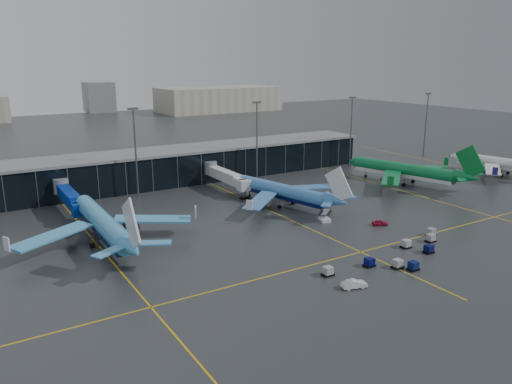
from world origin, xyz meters
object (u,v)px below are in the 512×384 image
service_van_red (380,223)px  airliner_arkefly (102,211)px  mobile_airstair (325,218)px  airliner_klm_near (281,182)px  baggage_carts (402,253)px  airliner_aer_lingus (404,162)px  airliner_ba (501,157)px  service_van_white (354,284)px

service_van_red → airliner_arkefly: bearing=94.7°
service_van_red → mobile_airstair: bearing=70.5°
airliner_klm_near → baggage_carts: size_ratio=1.15×
airliner_arkefly → airliner_aer_lingus: size_ratio=1.01×
baggage_carts → airliner_ba: bearing=22.1°
airliner_arkefly → mobile_airstair: 52.17m
airliner_ba → service_van_white: size_ratio=8.90×
airliner_arkefly → baggage_carts: size_ratio=1.28×
baggage_carts → service_van_white: size_ratio=7.78×
baggage_carts → service_van_red: baggage_carts is taller
baggage_carts → service_van_white: bearing=-162.4°
airliner_arkefly → airliner_ba: bearing=-2.1°
mobile_airstair → airliner_ba: bearing=26.1°
baggage_carts → service_van_red: (10.27, 16.40, -0.11)m
airliner_aer_lingus → service_van_white: airliner_aer_lingus is taller
airliner_aer_lingus → service_van_white: size_ratio=9.89×
airliner_klm_near → airliner_ba: bearing=-19.7°
mobile_airstair → service_van_red: 13.10m
airliner_klm_near → service_van_white: bearing=-124.1°
mobile_airstair → baggage_carts: bearing=-72.2°
airliner_klm_near → service_van_white: airliner_klm_near is taller
baggage_carts → service_van_red: 19.35m
airliner_ba → baggage_carts: bearing=-169.2°
airliner_arkefly → airliner_klm_near: bearing=4.1°
airliner_aer_lingus → service_van_red: airliner_aer_lingus is taller
airliner_klm_near → service_van_white: 52.22m
mobile_airstair → service_van_red: mobile_airstair is taller
baggage_carts → service_van_white: (-18.11, -5.75, -0.00)m
airliner_arkefly → service_van_red: size_ratio=12.01×
airliner_klm_near → mobile_airstair: bearing=-99.7°
airliner_arkefly → baggage_carts: bearing=-38.9°
service_van_red → airliner_ba: bearing=-50.3°
airliner_aer_lingus → mobile_airstair: airliner_aer_lingus is taller
airliner_ba → mobile_airstair: airliner_ba is taller
airliner_arkefly → service_van_white: airliner_arkefly is taller
airliner_ba → baggage_carts: airliner_ba is taller
service_van_red → baggage_carts: bearing=174.0°
airliner_aer_lingus → baggage_carts: 63.61m
airliner_aer_lingus → mobile_airstair: size_ratio=12.05×
airliner_arkefly → airliner_aer_lingus: (95.41, 3.27, -0.04)m
airliner_arkefly → airliner_aer_lingus: airliner_arkefly is taller
baggage_carts → service_van_red: bearing=57.9°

